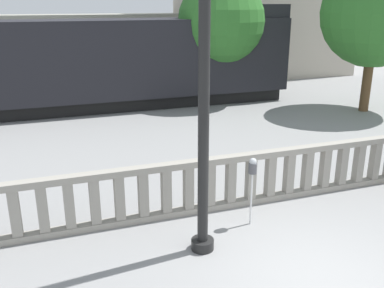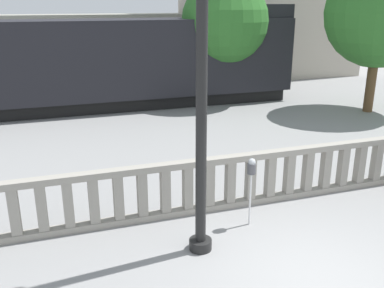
{
  "view_description": "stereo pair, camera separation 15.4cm",
  "coord_description": "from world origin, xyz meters",
  "px_view_note": "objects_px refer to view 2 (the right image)",
  "views": [
    {
      "loc": [
        -4.05,
        -5.0,
        4.51
      ],
      "look_at": [
        -0.83,
        4.12,
        1.28
      ],
      "focal_mm": 40.0,
      "sensor_mm": 36.0,
      "label": 1
    },
    {
      "loc": [
        -3.91,
        -5.05,
        4.51
      ],
      "look_at": [
        -0.83,
        4.12,
        1.28
      ],
      "focal_mm": 40.0,
      "sensor_mm": 36.0,
      "label": 2
    }
  ],
  "objects_px": {
    "train_near": "(57,65)",
    "lamppost": "(202,82)",
    "tree_left": "(225,21)",
    "parking_meter": "(251,171)",
    "tree_right": "(380,13)",
    "train_far": "(90,41)"
  },
  "relations": [
    {
      "from": "train_near",
      "to": "lamppost",
      "type": "bearing_deg",
      "value": -80.37
    },
    {
      "from": "lamppost",
      "to": "tree_left",
      "type": "distance_m",
      "value": 12.76
    },
    {
      "from": "parking_meter",
      "to": "train_near",
      "type": "xyz_separation_m",
      "value": [
        -3.36,
        11.51,
        0.79
      ]
    },
    {
      "from": "lamppost",
      "to": "tree_right",
      "type": "xyz_separation_m",
      "value": [
        10.48,
        7.91,
        0.85
      ]
    },
    {
      "from": "lamppost",
      "to": "tree_right",
      "type": "bearing_deg",
      "value": 37.04
    },
    {
      "from": "train_near",
      "to": "tree_right",
      "type": "relative_size",
      "value": 3.37
    },
    {
      "from": "tree_left",
      "to": "train_near",
      "type": "bearing_deg",
      "value": 176.34
    },
    {
      "from": "parking_meter",
      "to": "train_near",
      "type": "relative_size",
      "value": 0.07
    },
    {
      "from": "train_far",
      "to": "tree_left",
      "type": "relative_size",
      "value": 4.14
    },
    {
      "from": "train_near",
      "to": "train_far",
      "type": "relative_size",
      "value": 0.91
    },
    {
      "from": "parking_meter",
      "to": "train_far",
      "type": "bearing_deg",
      "value": 92.03
    },
    {
      "from": "parking_meter",
      "to": "tree_right",
      "type": "relative_size",
      "value": 0.24
    },
    {
      "from": "train_near",
      "to": "tree_left",
      "type": "relative_size",
      "value": 3.76
    },
    {
      "from": "lamppost",
      "to": "train_far",
      "type": "xyz_separation_m",
      "value": [
        0.47,
        24.18,
        -1.28
      ]
    },
    {
      "from": "lamppost",
      "to": "parking_meter",
      "type": "distance_m",
      "value": 2.47
    },
    {
      "from": "lamppost",
      "to": "parking_meter",
      "type": "height_order",
      "value": "lamppost"
    },
    {
      "from": "train_near",
      "to": "train_far",
      "type": "xyz_separation_m",
      "value": [
        2.52,
        12.09,
        -0.06
      ]
    },
    {
      "from": "lamppost",
      "to": "parking_meter",
      "type": "bearing_deg",
      "value": 23.71
    },
    {
      "from": "train_near",
      "to": "tree_left",
      "type": "bearing_deg",
      "value": -3.66
    },
    {
      "from": "parking_meter",
      "to": "tree_left",
      "type": "height_order",
      "value": "tree_left"
    },
    {
      "from": "parking_meter",
      "to": "train_far",
      "type": "distance_m",
      "value": 23.63
    },
    {
      "from": "tree_right",
      "to": "train_near",
      "type": "bearing_deg",
      "value": 161.55
    }
  ]
}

